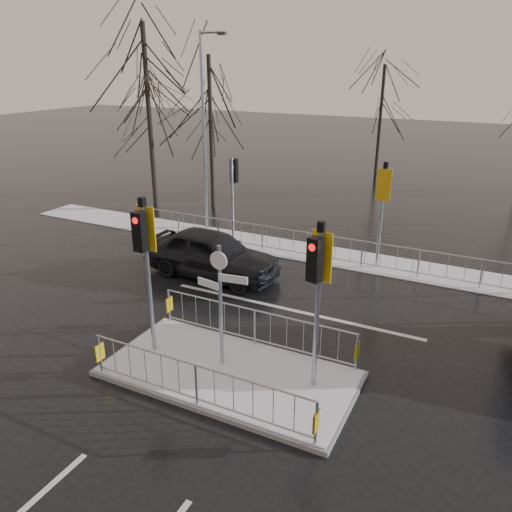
% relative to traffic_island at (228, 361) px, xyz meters
% --- Properties ---
extents(ground, '(120.00, 120.00, 0.00)m').
position_rel_traffic_island_xyz_m(ground, '(0.01, -0.01, -0.39)').
color(ground, black).
rests_on(ground, ground).
extents(snow_verge, '(30.00, 2.00, 0.04)m').
position_rel_traffic_island_xyz_m(snow_verge, '(0.01, 8.59, -0.37)').
color(snow_verge, white).
rests_on(snow_verge, ground).
extents(lane_markings, '(8.00, 11.38, 0.01)m').
position_rel_traffic_island_xyz_m(lane_markings, '(0.01, -0.34, -0.39)').
color(lane_markings, silver).
rests_on(lane_markings, ground).
extents(traffic_island, '(6.00, 3.04, 4.15)m').
position_rel_traffic_island_xyz_m(traffic_island, '(0.00, 0.00, 0.00)').
color(traffic_island, slate).
rests_on(traffic_island, ground).
extents(far_kerb_fixtures, '(18.00, 0.65, 3.83)m').
position_rel_traffic_island_xyz_m(far_kerb_fixtures, '(0.31, 8.08, 0.63)').
color(far_kerb_fixtures, '#9CA2AA').
rests_on(far_kerb_fixtures, ground).
extents(car_far_lane, '(4.92, 2.09, 1.66)m').
position_rel_traffic_island_xyz_m(car_far_lane, '(-3.47, 4.96, 0.44)').
color(car_far_lane, black).
rests_on(car_far_lane, ground).
extents(tree_near_a, '(4.75, 4.75, 8.97)m').
position_rel_traffic_island_xyz_m(tree_near_a, '(-10.49, 10.99, 5.72)').
color(tree_near_a, black).
rests_on(tree_near_a, ground).
extents(tree_near_b, '(4.00, 4.00, 7.55)m').
position_rel_traffic_island_xyz_m(tree_near_b, '(-7.99, 12.49, 4.76)').
color(tree_near_b, black).
rests_on(tree_near_b, ground).
extents(tree_near_c, '(3.50, 3.50, 6.61)m').
position_rel_traffic_island_xyz_m(tree_near_c, '(-12.49, 13.49, 4.11)').
color(tree_near_c, black).
rests_on(tree_near_c, ground).
extents(tree_far_a, '(3.75, 3.75, 7.08)m').
position_rel_traffic_island_xyz_m(tree_far_a, '(-1.99, 21.99, 4.43)').
color(tree_far_a, black).
rests_on(tree_far_a, ground).
extents(street_lamp_left, '(1.25, 0.18, 8.20)m').
position_rel_traffic_island_xyz_m(street_lamp_left, '(-6.42, 9.49, 4.10)').
color(street_lamp_left, '#9CA2AA').
rests_on(street_lamp_left, ground).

